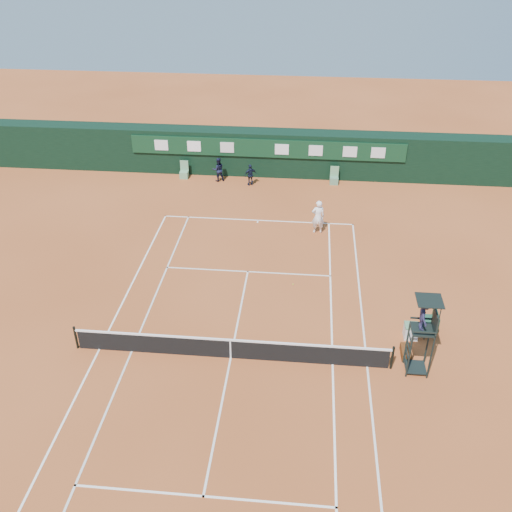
{
  "coord_description": "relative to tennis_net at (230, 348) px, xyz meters",
  "views": [
    {
      "loc": [
        2.7,
        -17.33,
        15.68
      ],
      "look_at": [
        0.45,
        6.0,
        1.2
      ],
      "focal_mm": 40.0,
      "sensor_mm": 36.0,
      "label": 1
    }
  ],
  "objects": [
    {
      "name": "tennis_net",
      "position": [
        0.0,
        0.0,
        0.0
      ],
      "size": [
        12.9,
        0.1,
        1.1
      ],
      "color": "black",
      "rests_on": "ground"
    },
    {
      "name": "linesman_chair_left",
      "position": [
        -5.5,
        17.48,
        -0.19
      ],
      "size": [
        0.55,
        0.5,
        1.15
      ],
      "color": "#62976A",
      "rests_on": "ground"
    },
    {
      "name": "back_wall",
      "position": [
        0.0,
        18.74,
        1.0
      ],
      "size": [
        40.0,
        1.65,
        3.0
      ],
      "color": "black",
      "rests_on": "ground"
    },
    {
      "name": "player",
      "position": [
        3.44,
        10.79,
        0.47
      ],
      "size": [
        0.76,
        0.55,
        1.96
      ],
      "primitive_type": "imported",
      "rotation": [
        0.0,
        0.0,
        3.25
      ],
      "color": "white",
      "rests_on": "ground"
    },
    {
      "name": "ball_kid_right",
      "position": [
        -0.95,
        16.74,
        0.21
      ],
      "size": [
        0.9,
        0.72,
        1.43
      ],
      "primitive_type": "imported",
      "rotation": [
        0.0,
        0.0,
        3.66
      ],
      "color": "black",
      "rests_on": "ground"
    },
    {
      "name": "tennis_ball",
      "position": [
        2.3,
        5.46,
        -0.48
      ],
      "size": [
        0.07,
        0.07,
        0.07
      ],
      "primitive_type": "sphere",
      "color": "#ABC92E",
      "rests_on": "ground"
    },
    {
      "name": "player_bench",
      "position": [
        8.32,
        2.47,
        0.09
      ],
      "size": [
        0.55,
        1.2,
        1.1
      ],
      "color": "#1B4530",
      "rests_on": "ground"
    },
    {
      "name": "tennis_bag",
      "position": [
        7.08,
        0.84,
        -0.35
      ],
      "size": [
        0.39,
        0.87,
        0.32
      ],
      "primitive_type": "cube",
      "rotation": [
        0.0,
        0.0,
        -0.01
      ],
      "color": "black",
      "rests_on": "ground"
    },
    {
      "name": "linesman_chair_right",
      "position": [
        4.5,
        17.48,
        -0.19
      ],
      "size": [
        0.55,
        0.5,
        1.15
      ],
      "color": "#568363",
      "rests_on": "ground"
    },
    {
      "name": "ground",
      "position": [
        0.0,
        0.0,
        -0.51
      ],
      "size": [
        90.0,
        90.0,
        0.0
      ],
      "primitive_type": "plane",
      "color": "#B05629",
      "rests_on": "ground"
    },
    {
      "name": "cooler",
      "position": [
        7.42,
        2.03,
        -0.18
      ],
      "size": [
        0.57,
        0.57,
        0.65
      ],
      "color": "silver",
      "rests_on": "ground"
    },
    {
      "name": "umpire_chair",
      "position": [
        7.33,
        -0.01,
        1.95
      ],
      "size": [
        0.96,
        0.95,
        3.42
      ],
      "color": "black",
      "rests_on": "ground"
    },
    {
      "name": "ball_kid_left",
      "position": [
        -3.13,
        17.21,
        0.29
      ],
      "size": [
        0.95,
        0.84,
        1.61
      ],
      "primitive_type": "imported",
      "rotation": [
        0.0,
        0.0,
        3.5
      ],
      "color": "black",
      "rests_on": "ground"
    },
    {
      "name": "court_lines",
      "position": [
        0.0,
        0.0,
        -0.5
      ],
      "size": [
        11.05,
        23.85,
        0.01
      ],
      "color": "white",
      "rests_on": "ground"
    }
  ]
}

